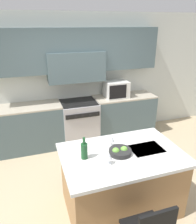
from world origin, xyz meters
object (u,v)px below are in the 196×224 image
object	(u,v)px
wine_bottle	(84,150)
range_stove	(79,122)
wine_glass_near	(109,156)
microwave	(116,89)
wine_glass_far	(112,139)
fruit_bowl	(120,151)

from	to	relation	value
wine_bottle	range_stove	bearing A→B (deg)	78.40
range_stove	wine_glass_near	size ratio (longest dim) A/B	5.62
microwave	range_stove	bearing A→B (deg)	-178.76
range_stove	wine_glass_far	bearing A→B (deg)	-89.21
wine_bottle	wine_glass_far	world-z (taller)	wine_bottle
microwave	wine_glass_far	xyz separation A→B (m)	(-0.84, -1.84, -0.12)
wine_glass_far	range_stove	bearing A→B (deg)	90.79
microwave	wine_glass_near	distance (m)	2.45
wine_glass_far	fruit_bowl	xyz separation A→B (m)	(0.03, -0.21, -0.08)
wine_glass_far	wine_glass_near	bearing A→B (deg)	-116.42
wine_glass_near	fruit_bowl	world-z (taller)	wine_glass_near
range_stove	fruit_bowl	distance (m)	2.09
wine_bottle	fruit_bowl	bearing A→B (deg)	-5.83
range_stove	wine_glass_near	bearing A→B (deg)	-94.21
fruit_bowl	wine_bottle	bearing A→B (deg)	174.17
wine_bottle	wine_glass_far	distance (m)	0.46
wine_glass_near	wine_glass_far	size ratio (longest dim) A/B	1.00
wine_bottle	microwave	bearing A→B (deg)	57.66
wine_bottle	wine_glass_near	xyz separation A→B (m)	(0.25, -0.21, 0.00)
microwave	wine_bottle	distance (m)	2.38
wine_bottle	wine_glass_far	xyz separation A→B (m)	(0.43, 0.17, 0.00)
range_stove	wine_bottle	size ratio (longest dim) A/B	3.16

